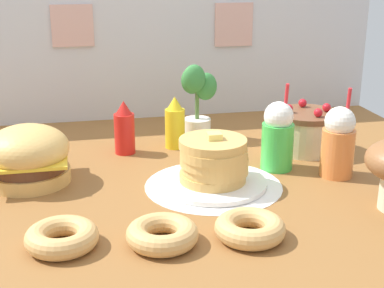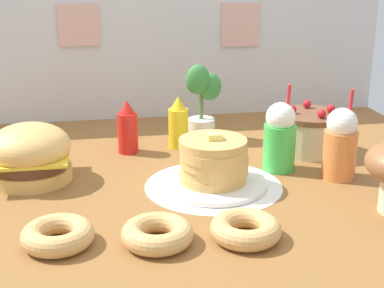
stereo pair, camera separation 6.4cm
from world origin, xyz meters
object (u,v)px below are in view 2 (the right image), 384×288
layer_cake (310,132)px  mustard_bottle (177,124)px  ketchup_bottle (128,128)px  donut_chocolate (157,233)px  potted_plant (202,99)px  orange_float_cup (340,144)px  donut_vanilla (246,228)px  burger (30,154)px  pancake_stack (214,165)px  cream_soda_cup (280,137)px  donut_pink_glaze (58,234)px

layer_cake → mustard_bottle: mustard_bottle is taller
ketchup_bottle → donut_chocolate: size_ratio=1.08×
mustard_bottle → potted_plant: size_ratio=0.66×
mustard_bottle → orange_float_cup: bearing=-39.8°
donut_chocolate → potted_plant: (0.32, 0.96, 0.15)m
donut_chocolate → donut_vanilla: same height
burger → orange_float_cup: 1.16m
burger → donut_vanilla: bearing=-41.1°
pancake_stack → layer_cake: (0.48, 0.30, 0.01)m
burger → ketchup_bottle: (0.38, 0.26, 0.00)m
potted_plant → mustard_bottle: bearing=-138.8°
cream_soda_cup → donut_vanilla: size_ratio=1.61×
donut_chocolate → donut_pink_glaze: bearing=171.8°
pancake_stack → layer_cake: bearing=32.2°
mustard_bottle → orange_float_cup: (0.55, -0.46, 0.03)m
burger → layer_cake: bearing=6.4°
donut_vanilla → layer_cake: bearing=56.4°
orange_float_cup → donut_vanilla: orange_float_cup is taller
layer_cake → donut_vanilla: size_ratio=1.34×
mustard_bottle → donut_chocolate: size_ratio=1.08×
pancake_stack → donut_chocolate: pancake_stack is taller
donut_vanilla → mustard_bottle: bearing=94.9°
ketchup_bottle → donut_chocolate: bearing=-87.9°
mustard_bottle → orange_float_cup: 0.71m
mustard_bottle → potted_plant: (0.13, 0.11, 0.08)m
layer_cake → donut_vanilla: 0.86m
orange_float_cup → donut_chocolate: orange_float_cup is taller
ketchup_bottle → cream_soda_cup: cream_soda_cup is taller
burger → donut_pink_glaze: (0.12, -0.53, -0.07)m
donut_pink_glaze → cream_soda_cup: bearing=29.8°
layer_cake → donut_chocolate: 1.01m
burger → layer_cake: (1.14, 0.13, -0.02)m
mustard_bottle → donut_chocolate: mustard_bottle is taller
pancake_stack → mustard_bottle: mustard_bottle is taller
burger → orange_float_cup: size_ratio=0.88×
donut_pink_glaze → donut_chocolate: size_ratio=1.00×
pancake_stack → donut_pink_glaze: pancake_stack is taller
donut_pink_glaze → donut_chocolate: bearing=-8.2°
donut_chocolate → mustard_bottle: bearing=77.6°
ketchup_bottle → potted_plant: bearing=22.3°
cream_soda_cup → donut_chocolate: cream_soda_cup is taller
cream_soda_cup → donut_pink_glaze: cream_soda_cup is taller
ketchup_bottle → donut_chocolate: (0.03, -0.82, -0.07)m
layer_cake → cream_soda_cup: 0.27m
ketchup_bottle → cream_soda_cup: 0.65m
orange_float_cup → donut_chocolate: (-0.73, -0.40, -0.10)m
layer_cake → donut_vanilla: layer_cake is taller
pancake_stack → mustard_bottle: size_ratio=1.70×
burger → donut_vanilla: size_ratio=1.43×
layer_cake → donut_pink_glaze: bearing=-147.4°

